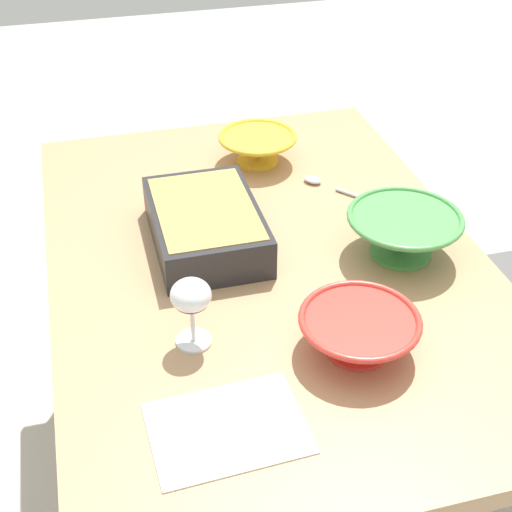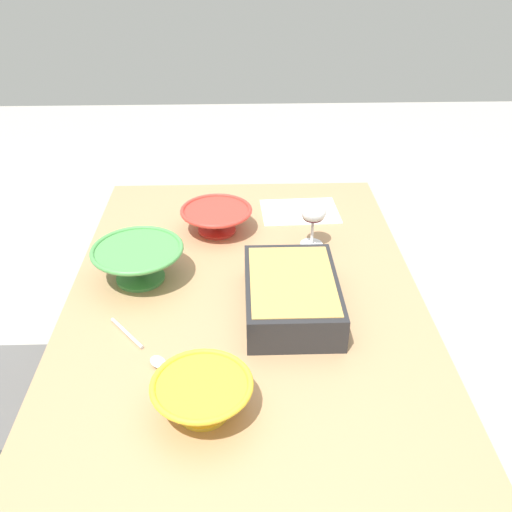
{
  "view_description": "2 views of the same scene",
  "coord_description": "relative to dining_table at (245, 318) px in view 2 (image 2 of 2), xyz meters",
  "views": [
    {
      "loc": [
        -1.16,
        0.33,
        1.61
      ],
      "look_at": [
        -0.05,
        0.04,
        0.78
      ],
      "focal_mm": 51.0,
      "sensor_mm": 36.0,
      "label": 1
    },
    {
      "loc": [
        1.15,
        -0.01,
        1.56
      ],
      "look_at": [
        -0.05,
        0.03,
        0.81
      ],
      "focal_mm": 39.6,
      "sensor_mm": 36.0,
      "label": 2
    }
  ],
  "objects": [
    {
      "name": "ground_plane",
      "position": [
        0.0,
        0.0,
        -0.65
      ],
      "size": [
        8.0,
        8.0,
        0.0
      ],
      "primitive_type": "plane",
      "color": "#B2ADA3"
    },
    {
      "name": "dining_table",
      "position": [
        0.0,
        0.0,
        0.0
      ],
      "size": [
        1.27,
        0.88,
        0.74
      ],
      "color": "tan",
      "rests_on": "ground_plane"
    },
    {
      "name": "wine_glass",
      "position": [
        -0.22,
        0.19,
        0.18
      ],
      "size": [
        0.07,
        0.07,
        0.13
      ],
      "color": "white",
      "rests_on": "dining_table"
    },
    {
      "name": "casserole_dish",
      "position": [
        0.08,
        0.11,
        0.13
      ],
      "size": [
        0.32,
        0.22,
        0.09
      ],
      "color": "#262628",
      "rests_on": "dining_table"
    },
    {
      "name": "mixing_bowl",
      "position": [
        0.39,
        -0.08,
        0.13
      ],
      "size": [
        0.19,
        0.19,
        0.08
      ],
      "color": "yellow",
      "rests_on": "dining_table"
    },
    {
      "name": "small_bowl",
      "position": [
        -0.31,
        -0.08,
        0.13
      ],
      "size": [
        0.21,
        0.21,
        0.07
      ],
      "color": "red",
      "rests_on": "dining_table"
    },
    {
      "name": "serving_bowl",
      "position": [
        -0.06,
        -0.27,
        0.14
      ],
      "size": [
        0.23,
        0.23,
        0.1
      ],
      "color": "#4C994C",
      "rests_on": "dining_table"
    },
    {
      "name": "serving_spoon",
      "position": [
        0.23,
        -0.21,
        0.09
      ],
      "size": [
        0.18,
        0.15,
        0.01
      ],
      "color": "silver",
      "rests_on": "dining_table"
    },
    {
      "name": "napkin",
      "position": [
        -0.42,
        0.18,
        0.09
      ],
      "size": [
        0.18,
        0.25,
        0.0
      ],
      "primitive_type": "cube",
      "rotation": [
        0.0,
        0.0,
        0.04
      ],
      "color": "white",
      "rests_on": "dining_table"
    }
  ]
}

